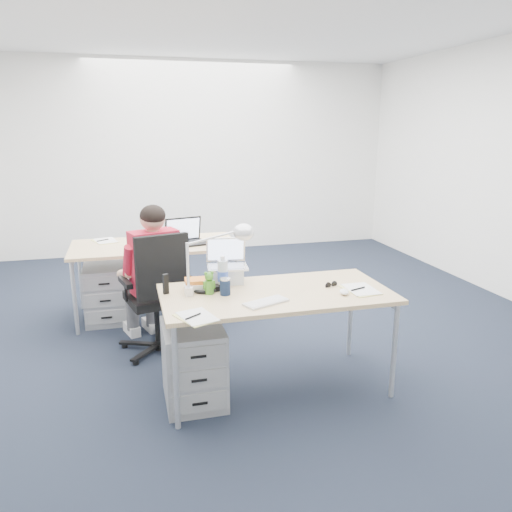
# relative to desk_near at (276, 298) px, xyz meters

# --- Properties ---
(floor) EXTENTS (7.00, 7.00, 0.00)m
(floor) POSITION_rel_desk_near_xyz_m (0.05, 0.85, -0.68)
(floor) COLOR black
(floor) RESTS_ON ground
(room) EXTENTS (6.02, 7.02, 2.80)m
(room) POSITION_rel_desk_near_xyz_m (0.05, 0.85, 1.03)
(room) COLOR white
(room) RESTS_ON ground
(desk_near) EXTENTS (1.60, 0.80, 0.73)m
(desk_near) POSITION_rel_desk_near_xyz_m (0.00, 0.00, 0.00)
(desk_near) COLOR tan
(desk_near) RESTS_ON ground
(desk_far) EXTENTS (1.60, 0.80, 0.73)m
(desk_far) POSITION_rel_desk_near_xyz_m (-0.73, 1.71, 0.00)
(desk_far) COLOR tan
(desk_far) RESTS_ON ground
(office_chair) EXTENTS (0.80, 0.80, 1.05)m
(office_chair) POSITION_rel_desk_near_xyz_m (-0.78, 0.82, -0.39)
(office_chair) COLOR black
(office_chair) RESTS_ON ground
(seated_person) EXTENTS (0.51, 0.73, 1.24)m
(seated_person) POSITION_rel_desk_near_xyz_m (-0.82, 0.99, -0.06)
(seated_person) COLOR red
(seated_person) RESTS_ON ground
(drawer_pedestal_near) EXTENTS (0.40, 0.50, 0.55)m
(drawer_pedestal_near) POSITION_rel_desk_near_xyz_m (-0.60, -0.04, -0.41)
(drawer_pedestal_near) COLOR #9FA1A4
(drawer_pedestal_near) RESTS_ON ground
(drawer_pedestal_far) EXTENTS (0.40, 0.50, 0.55)m
(drawer_pedestal_far) POSITION_rel_desk_near_xyz_m (-1.22, 1.68, -0.41)
(drawer_pedestal_far) COLOR #9FA1A4
(drawer_pedestal_far) RESTS_ON ground
(silver_laptop) EXTENTS (0.32, 0.26, 0.31)m
(silver_laptop) POSITION_rel_desk_near_xyz_m (-0.28, 0.31, 0.20)
(silver_laptop) COLOR silver
(silver_laptop) RESTS_ON desk_near
(wireless_keyboard) EXTENTS (0.33, 0.23, 0.02)m
(wireless_keyboard) POSITION_rel_desk_near_xyz_m (-0.13, -0.20, 0.05)
(wireless_keyboard) COLOR white
(wireless_keyboard) RESTS_ON desk_near
(computer_mouse) EXTENTS (0.09, 0.11, 0.04)m
(computer_mouse) POSITION_rel_desk_near_xyz_m (0.44, -0.17, 0.06)
(computer_mouse) COLOR white
(computer_mouse) RESTS_ON desk_near
(headphones) EXTENTS (0.29, 0.25, 0.04)m
(headphones) POSITION_rel_desk_near_xyz_m (-0.48, 0.16, 0.07)
(headphones) COLOR black
(headphones) RESTS_ON desk_near
(can_koozie) EXTENTS (0.09, 0.09, 0.12)m
(can_koozie) POSITION_rel_desk_near_xyz_m (-0.36, 0.03, 0.11)
(can_koozie) COLOR #13203C
(can_koozie) RESTS_ON desk_near
(water_bottle) EXTENTS (0.08, 0.08, 0.24)m
(water_bottle) POSITION_rel_desk_near_xyz_m (-0.35, 0.17, 0.17)
(water_bottle) COLOR silver
(water_bottle) RESTS_ON desk_near
(bear_figurine) EXTENTS (0.10, 0.09, 0.16)m
(bear_figurine) POSITION_rel_desk_near_xyz_m (-0.46, 0.08, 0.13)
(bear_figurine) COLOR #2B741E
(bear_figurine) RESTS_ON desk_near
(book_stack) EXTENTS (0.22, 0.19, 0.08)m
(book_stack) POSITION_rel_desk_near_xyz_m (-0.52, 0.18, 0.09)
(book_stack) COLOR silver
(book_stack) RESTS_ON desk_near
(cordless_phone) EXTENTS (0.04, 0.04, 0.14)m
(cordless_phone) POSITION_rel_desk_near_xyz_m (-0.75, 0.16, 0.12)
(cordless_phone) COLOR black
(cordless_phone) RESTS_ON desk_near
(papers_left) EXTENTS (0.26, 0.31, 0.01)m
(papers_left) POSITION_rel_desk_near_xyz_m (-0.61, -0.35, 0.05)
(papers_left) COLOR #E6E285
(papers_left) RESTS_ON desk_near
(papers_right) EXTENTS (0.20, 0.28, 0.01)m
(papers_right) POSITION_rel_desk_near_xyz_m (0.58, -0.12, 0.05)
(papers_right) COLOR #E6E285
(papers_right) RESTS_ON desk_near
(sunglasses) EXTENTS (0.12, 0.08, 0.03)m
(sunglasses) POSITION_rel_desk_near_xyz_m (0.42, 0.02, 0.06)
(sunglasses) COLOR black
(sunglasses) RESTS_ON desk_near
(desk_lamp) EXTENTS (0.47, 0.29, 0.50)m
(desk_lamp) POSITION_rel_desk_near_xyz_m (-0.45, 0.09, 0.30)
(desk_lamp) COLOR silver
(desk_lamp) RESTS_ON desk_near
(dark_laptop) EXTENTS (0.44, 0.43, 0.27)m
(dark_laptop) POSITION_rel_desk_near_xyz_m (-0.42, 1.62, 0.18)
(dark_laptop) COLOR black
(dark_laptop) RESTS_ON desk_far
(far_cup) EXTENTS (0.09, 0.09, 0.10)m
(far_cup) POSITION_rel_desk_near_xyz_m (-0.56, 1.78, 0.10)
(far_cup) COLOR white
(far_cup) RESTS_ON desk_far
(far_papers) EXTENTS (0.26, 0.32, 0.01)m
(far_papers) POSITION_rel_desk_near_xyz_m (-1.21, 1.96, 0.05)
(far_papers) COLOR white
(far_papers) RESTS_ON desk_far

